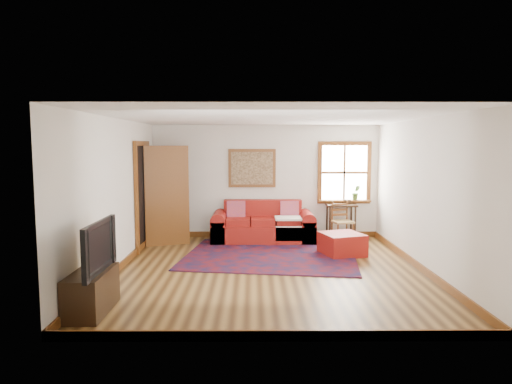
{
  "coord_description": "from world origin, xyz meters",
  "views": [
    {
      "loc": [
        -0.26,
        -7.37,
        2.08
      ],
      "look_at": [
        -0.22,
        0.6,
        1.24
      ],
      "focal_mm": 32.0,
      "sensor_mm": 36.0,
      "label": 1
    }
  ],
  "objects_px": {
    "red_leather_sofa": "(263,228)",
    "media_cabinet": "(92,292)",
    "red_ottoman": "(342,244)",
    "ladder_back_chair": "(342,220)",
    "side_table": "(341,210)"
  },
  "relations": [
    {
      "from": "red_leather_sofa",
      "to": "red_ottoman",
      "type": "distance_m",
      "value": 1.93
    },
    {
      "from": "red_leather_sofa",
      "to": "media_cabinet",
      "type": "relative_size",
      "value": 2.33
    },
    {
      "from": "red_ottoman",
      "to": "media_cabinet",
      "type": "relative_size",
      "value": 0.76
    },
    {
      "from": "ladder_back_chair",
      "to": "media_cabinet",
      "type": "xyz_separation_m",
      "value": [
        -3.89,
        -4.14,
        -0.21
      ]
    },
    {
      "from": "media_cabinet",
      "to": "side_table",
      "type": "bearing_deg",
      "value": 48.3
    },
    {
      "from": "red_ottoman",
      "to": "side_table",
      "type": "xyz_separation_m",
      "value": [
        0.25,
        1.47,
        0.44
      ]
    },
    {
      "from": "red_ottoman",
      "to": "ladder_back_chair",
      "type": "height_order",
      "value": "ladder_back_chair"
    },
    {
      "from": "ladder_back_chair",
      "to": "red_leather_sofa",
      "type": "bearing_deg",
      "value": 177.67
    },
    {
      "from": "red_leather_sofa",
      "to": "media_cabinet",
      "type": "bearing_deg",
      "value": -117.76
    },
    {
      "from": "ladder_back_chair",
      "to": "red_ottoman",
      "type": "bearing_deg",
      "value": -100.26
    },
    {
      "from": "red_ottoman",
      "to": "ladder_back_chair",
      "type": "relative_size",
      "value": 0.82
    },
    {
      "from": "red_ottoman",
      "to": "ladder_back_chair",
      "type": "distance_m",
      "value": 1.24
    },
    {
      "from": "red_leather_sofa",
      "to": "media_cabinet",
      "type": "distance_m",
      "value": 4.75
    },
    {
      "from": "red_leather_sofa",
      "to": "ladder_back_chair",
      "type": "xyz_separation_m",
      "value": [
        1.68,
        -0.07,
        0.18
      ]
    },
    {
      "from": "red_ottoman",
      "to": "media_cabinet",
      "type": "bearing_deg",
      "value": -158.31
    }
  ]
}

